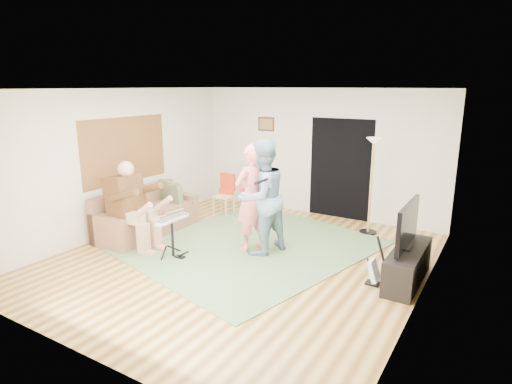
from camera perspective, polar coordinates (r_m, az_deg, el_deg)
floor at (r=7.07m, az=-2.03°, el=-8.88°), size 6.00×6.00×0.00m
walls at (r=6.66m, az=-2.13°, el=1.88°), size 5.50×6.00×2.70m
ceiling at (r=6.51m, az=-2.25°, el=13.57°), size 6.00×6.00×0.00m
window_blinds at (r=8.55m, az=-17.02°, el=5.36°), size 0.00×2.05×2.05m
doorway at (r=9.11m, az=11.21°, el=3.02°), size 2.10×0.00×2.10m
picture_frame at (r=9.75m, az=1.37°, el=9.04°), size 0.42×0.03×0.32m
area_rug at (r=7.60m, az=-0.74°, el=-7.12°), size 4.33×4.63×0.02m
sofa at (r=8.47m, az=-14.63°, el=-3.41°), size 0.85×2.06×0.83m
drummer at (r=7.65m, az=-15.92°, el=-2.94°), size 0.99×0.55×1.52m
drum_kit at (r=7.16m, az=-11.07°, el=-6.21°), size 0.38×0.68×0.70m
singer at (r=7.15m, az=-0.57°, el=-0.81°), size 0.63×0.78×1.84m
microphone at (r=6.95m, az=0.83°, el=2.58°), size 0.06×0.06×0.24m
guitarist at (r=7.03m, az=0.75°, el=-0.72°), size 0.96×1.10×1.92m
guitar_held at (r=6.85m, az=2.20°, el=1.85°), size 0.12×0.60×0.26m
guitar_spare at (r=6.36m, az=15.50°, el=-10.09°), size 0.26×0.24×0.73m
torchiere_lamp at (r=8.21m, az=15.22°, el=3.01°), size 0.33×0.33×1.82m
dining_chair at (r=9.38m, az=-4.19°, el=-1.05°), size 0.39×0.40×0.88m
tv_cabinet at (r=6.57m, az=19.57°, el=-9.19°), size 0.40×1.40×0.50m
television at (r=6.38m, az=19.57°, el=-4.15°), size 0.06×1.12×0.64m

